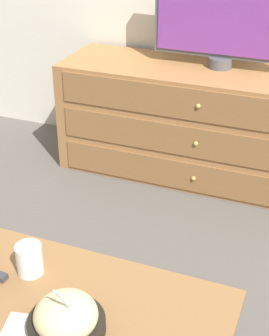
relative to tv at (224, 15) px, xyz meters
The scene contains 7 objects.
ground_plane 0.90m from the tv, 58.98° to the left, with size 12.00×12.00×0.00m, color #56514C.
dresser 0.57m from the tv, 111.35° to the right, with size 1.59×0.49×0.60m.
tv is the anchor object (origin of this frame).
coffee_table 1.72m from the tv, 93.38° to the right, with size 1.03×0.51×0.41m.
takeout_bowl 1.76m from the tv, 89.93° to the right, with size 0.21×0.21×0.18m.
drink_cup 1.61m from the tv, 97.79° to the right, with size 0.08×0.08×0.10m.
napkin 1.82m from the tv, 92.82° to the right, with size 0.17×0.17×0.00m.
Camera 1 is at (0.41, -2.75, 1.46)m, focal length 55.00 mm.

